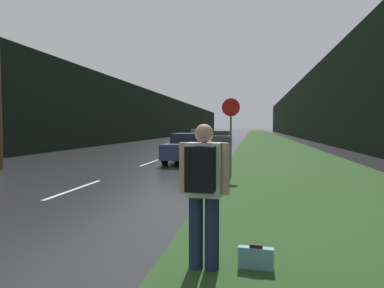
% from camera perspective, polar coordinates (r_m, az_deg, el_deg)
% --- Properties ---
extents(grass_verge, '(6.00, 240.00, 0.02)m').
position_cam_1_polar(grass_verge, '(40.80, 12.61, 0.46)').
color(grass_verge, '#26471E').
rests_on(grass_verge, ground_plane).
extents(lane_stripe_b, '(0.12, 3.00, 0.01)m').
position_cam_1_polar(lane_stripe_b, '(10.06, -18.85, -7.10)').
color(lane_stripe_b, silver).
rests_on(lane_stripe_b, ground_plane).
extents(lane_stripe_c, '(0.12, 3.00, 0.01)m').
position_cam_1_polar(lane_stripe_c, '(16.48, -6.99, -3.09)').
color(lane_stripe_c, silver).
rests_on(lane_stripe_c, ground_plane).
extents(lane_stripe_d, '(0.12, 3.00, 0.01)m').
position_cam_1_polar(lane_stripe_d, '(23.23, -1.92, -1.32)').
color(lane_stripe_d, silver).
rests_on(lane_stripe_d, ground_plane).
extents(lane_stripe_e, '(0.12, 3.00, 0.01)m').
position_cam_1_polar(lane_stripe_e, '(30.10, 0.85, -0.34)').
color(lane_stripe_e, silver).
rests_on(lane_stripe_e, ground_plane).
extents(lane_stripe_f, '(0.12, 3.00, 0.01)m').
position_cam_1_polar(lane_stripe_f, '(37.02, 2.58, 0.27)').
color(lane_stripe_f, silver).
rests_on(lane_stripe_f, ground_plane).
extents(treeline_far_side, '(2.00, 140.00, 6.56)m').
position_cam_1_polar(treeline_far_side, '(52.76, -5.85, 4.61)').
color(treeline_far_side, black).
rests_on(treeline_far_side, ground_plane).
extents(treeline_near_side, '(2.00, 140.00, 8.50)m').
position_cam_1_polar(treeline_near_side, '(51.38, 18.90, 5.60)').
color(treeline_near_side, black).
rests_on(treeline_near_side, ground_plane).
extents(stop_sign, '(0.62, 0.07, 2.69)m').
position_cam_1_polar(stop_sign, '(11.81, 6.48, 2.37)').
color(stop_sign, slate).
rests_on(stop_sign, ground_plane).
extents(hitchhiker_with_backpack, '(0.61, 0.44, 1.76)m').
position_cam_1_polar(hitchhiker_with_backpack, '(4.07, 1.90, -7.25)').
color(hitchhiker_with_backpack, '#1E2847').
rests_on(hitchhiker_with_backpack, ground_plane).
extents(suitcase, '(0.42, 0.13, 0.32)m').
position_cam_1_polar(suitcase, '(4.39, 10.59, -18.25)').
color(suitcase, '#6093A8').
rests_on(suitcase, ground_plane).
extents(car_passing_near, '(1.93, 4.40, 1.40)m').
position_cam_1_polar(car_passing_near, '(16.50, -0.42, -0.59)').
color(car_passing_near, '#2D3856').
rests_on(car_passing_near, ground_plane).
extents(car_passing_far, '(1.90, 4.48, 1.31)m').
position_cam_1_polar(car_passing_far, '(33.03, 4.85, 1.13)').
color(car_passing_far, '#4C514C').
rests_on(car_passing_far, ground_plane).
extents(car_oncoming, '(1.88, 4.44, 1.43)m').
position_cam_1_polar(car_oncoming, '(42.49, 1.09, 1.59)').
color(car_oncoming, '#9E9EA3').
rests_on(car_oncoming, ground_plane).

